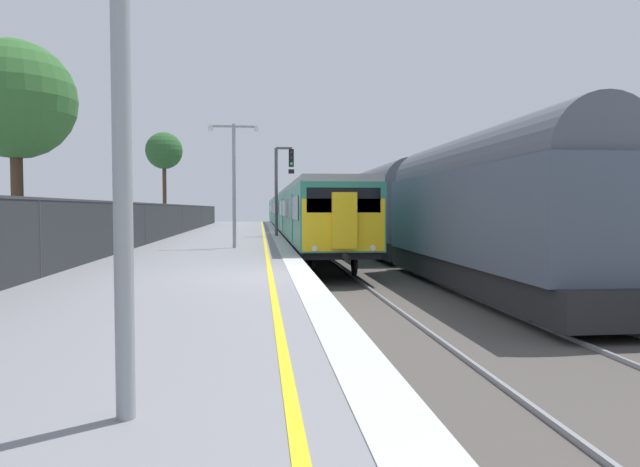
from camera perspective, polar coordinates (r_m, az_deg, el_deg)
name	(u,v)px	position (r m, az deg, el deg)	size (l,w,h in m)	color
ground	(397,299)	(13.76, 7.67, -6.53)	(17.40, 110.00, 1.21)	gray
commuter_train_at_platform	(292,212)	(47.58, -2.82, 2.16)	(2.83, 59.27, 3.81)	#2D846B
freight_train_adjacent_track	(417,207)	(24.71, 9.67, 2.61)	(2.60, 28.04, 4.76)	#232326
signal_gantry	(281,181)	(32.30, -3.91, 5.29)	(1.10, 0.24, 5.00)	#47474C
platform_lamp_mid	(234,174)	(22.74, -8.58, 5.93)	(2.00, 0.20, 4.86)	#93999E
platform_back_fence	(39,236)	(14.08, -26.23, -0.23)	(0.07, 99.00, 1.80)	#282B2D
background_tree_left	(12,103)	(18.43, -28.40, 11.36)	(3.28, 3.28, 6.22)	#473323
background_tree_centre	(164,152)	(48.20, -15.29, 7.84)	(2.96, 2.96, 7.71)	#473323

